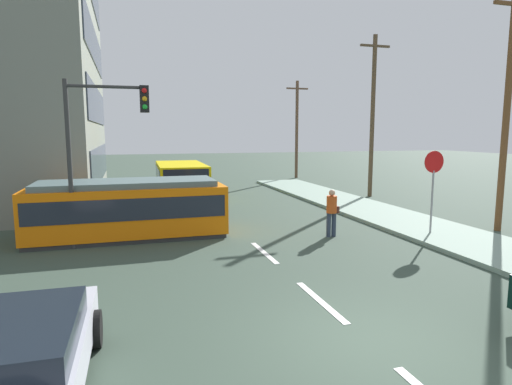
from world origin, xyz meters
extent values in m
plane|color=#38493D|center=(0.00, 10.00, 0.00)|extent=(120.00, 120.00, 0.00)
cube|color=gray|center=(6.80, 6.00, 0.07)|extent=(3.20, 36.00, 0.14)
cube|color=silver|center=(0.00, 2.00, 0.01)|extent=(0.16, 2.40, 0.01)
cube|color=silver|center=(0.00, 6.00, 0.01)|extent=(0.16, 2.40, 0.01)
cube|color=silver|center=(0.00, 15.35, 0.01)|extent=(0.16, 2.40, 0.01)
cube|color=silver|center=(0.00, 21.35, 0.01)|extent=(0.16, 2.40, 0.01)
cube|color=#2D3847|center=(-5.36, 19.65, 1.92)|extent=(0.06, 13.58, 1.92)
cube|color=#2D3847|center=(-5.36, 19.65, 5.12)|extent=(0.06, 13.58, 1.92)
cube|color=#2D3847|center=(-5.36, 19.65, 8.32)|extent=(0.06, 13.58, 1.92)
cube|color=orange|center=(-3.93, 9.35, 0.97)|extent=(6.62, 2.52, 1.65)
cube|color=#2D2D2D|center=(-3.93, 9.35, 0.07)|extent=(6.49, 2.40, 0.15)
cube|color=#506667|center=(-3.93, 9.35, 1.90)|extent=(5.96, 2.14, 0.20)
cube|color=#1E232D|center=(-3.93, 9.35, 1.17)|extent=(6.36, 2.56, 0.72)
cube|color=#D9BD0A|center=(-1.05, 17.95, 1.12)|extent=(2.65, 5.78, 1.64)
cube|color=black|center=(-1.12, 15.14, 1.36)|extent=(2.25, 0.18, 0.98)
cube|color=black|center=(-1.05, 17.95, 1.41)|extent=(2.67, 4.93, 0.65)
cylinder|color=black|center=(-1.10, 16.12, 0.45)|extent=(2.57, 0.97, 0.90)
cylinder|color=black|center=(-1.00, 19.78, 0.45)|extent=(2.57, 0.97, 0.90)
cylinder|color=#2D384A|center=(2.80, 7.30, 0.42)|extent=(0.16, 0.16, 0.85)
cylinder|color=#2D384A|center=(3.00, 7.30, 0.42)|extent=(0.16, 0.16, 0.85)
cylinder|color=#CA4D19|center=(2.90, 7.30, 1.15)|extent=(0.36, 0.36, 0.60)
sphere|color=tan|center=(2.90, 7.30, 1.56)|extent=(0.22, 0.22, 0.22)
cube|color=#512B21|center=(3.12, 7.35, 0.95)|extent=(0.14, 0.22, 0.24)
cube|color=silver|center=(-5.43, 0.02, 0.52)|extent=(1.78, 4.26, 0.55)
cube|color=black|center=(-5.43, -0.13, 0.99)|extent=(1.61, 2.35, 0.40)
cylinder|color=black|center=(-4.55, 1.28, 0.32)|extent=(0.23, 0.64, 0.64)
cube|color=black|center=(-5.58, 13.35, 0.52)|extent=(1.96, 4.33, 0.55)
cube|color=black|center=(-5.58, 13.20, 0.99)|extent=(1.77, 2.40, 0.40)
cylinder|color=black|center=(-6.49, 14.66, 0.32)|extent=(0.23, 0.64, 0.64)
cylinder|color=black|center=(-4.62, 14.62, 0.32)|extent=(0.23, 0.64, 0.64)
cylinder|color=black|center=(-6.54, 12.08, 0.32)|extent=(0.23, 0.64, 0.64)
cylinder|color=black|center=(-4.67, 12.04, 0.32)|extent=(0.23, 0.64, 0.64)
cylinder|color=gray|center=(6.26, 6.30, 1.24)|extent=(0.07, 0.07, 2.20)
cylinder|color=red|center=(6.26, 6.30, 2.64)|extent=(0.76, 0.04, 0.76)
cylinder|color=#333333|center=(-5.61, 8.19, 2.62)|extent=(0.14, 0.14, 5.24)
cylinder|color=#333333|center=(-4.45, 8.19, 5.04)|extent=(2.31, 0.10, 0.10)
cube|color=black|center=(-3.30, 8.19, 4.69)|extent=(0.28, 0.24, 0.84)
sphere|color=red|center=(-3.30, 8.06, 4.94)|extent=(0.16, 0.16, 0.16)
sphere|color=gold|center=(-3.30, 8.06, 4.69)|extent=(0.16, 0.16, 0.16)
sphere|color=green|center=(-3.30, 8.06, 4.44)|extent=(0.16, 0.16, 0.16)
cylinder|color=brown|center=(9.30, 6.35, 4.34)|extent=(0.24, 0.24, 8.69)
cylinder|color=brown|center=(9.43, 15.47, 4.49)|extent=(0.24, 0.24, 8.97)
cube|color=brown|center=(9.43, 15.47, 8.37)|extent=(1.80, 0.12, 0.12)
cylinder|color=brown|center=(9.26, 26.30, 3.85)|extent=(0.24, 0.24, 7.71)
cube|color=brown|center=(9.26, 26.30, 7.11)|extent=(1.80, 0.12, 0.12)
camera|label=1|loc=(-3.92, -6.16, 3.63)|focal=30.23mm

